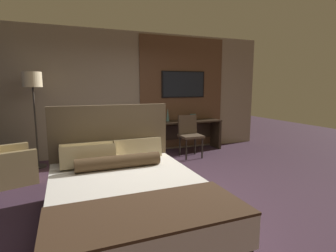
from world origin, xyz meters
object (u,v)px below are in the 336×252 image
Objects in this scene: desk_chair at (189,132)px; vase_tall at (168,115)px; tv at (183,84)px; floor_lamp at (33,87)px; bed at (127,196)px; armchair_by_window at (7,166)px; vase_short at (193,117)px; desk at (186,130)px.

desk_chair is 0.75m from vase_tall.
tv is 0.62× the size of floor_lamp.
armchair_by_window is at bearing 127.50° from bed.
bed is at bearing -159.69° from armchair_by_window.
bed is 3.10m from desk_chair.
vase_short is (2.37, 2.99, 0.49)m from bed.
bed is 1.33× the size of desk.
floor_lamp reaches higher than desk.
vase_short reaches higher than armchair_by_window.
desk_chair is at bearing -123.29° from vase_short.
bed is 1.99× the size of tv.
desk_chair is (-0.19, -0.55, 0.06)m from desk.
floor_lamp is (-3.10, 0.33, 0.99)m from desk_chair.
floor_lamp is at bearing -176.22° from desk.
floor_lamp is at bearing 112.63° from bed.
vase_tall is (2.83, 0.28, -0.65)m from floor_lamp.
tv is 3.32m from floor_lamp.
vase_tall is (3.22, 1.01, 0.62)m from armchair_by_window.
desk is at bearing -92.79° from armchair_by_window.
tv is 4.08m from armchair_by_window.
desk is (2.16, 2.93, 0.17)m from bed.
vase_short is at bearing 58.40° from desk_chair.
floor_lamp reaches higher than vase_short.
desk is at bearing -8.07° from vase_tall.
armchair_by_window is (-1.52, 1.98, -0.05)m from bed.
desk is at bearing 72.67° from desk_chair.
desk_chair is at bearing -100.76° from armchair_by_window.
bed is at bearing -128.45° from vase_short.
desk_chair is (-0.19, -0.74, -1.06)m from tv.
vase_tall is (-0.47, 0.07, 0.39)m from desk.
desk is 0.38m from vase_short.
desk_chair reaches higher than armchair_by_window.
vase_tall reaches higher than armchair_by_window.
armchair_by_window is (-3.50, -0.39, -0.28)m from desk_chair.
floor_lamp is 3.59m from vase_short.
vase_tall is at bearing -89.74° from armchair_by_window.
vase_short reaches higher than desk.
vase_tall is at bearing 171.93° from desk.
armchair_by_window is (-3.69, -0.95, -0.22)m from desk.
desk is 5.49× the size of vase_tall.
desk is 1.50× the size of tv.
armchair_by_window is at bearing -171.88° from desk_chair.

